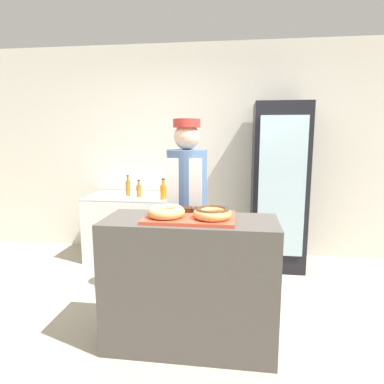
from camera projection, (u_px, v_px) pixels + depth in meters
ground_plane at (190, 343)px, 2.60m from camera, size 14.00×14.00×0.00m
wall_back at (213, 151)px, 4.46m from camera, size 8.00×0.06×2.70m
display_counter at (190, 283)px, 2.52m from camera, size 1.25×0.52×0.97m
serving_tray at (190, 217)px, 2.44m from camera, size 0.64×0.42×0.02m
donut_light_glaze at (166, 211)px, 2.40m from camera, size 0.27×0.27×0.07m
donut_chocolate_glaze at (212, 213)px, 2.36m from camera, size 0.27×0.27×0.07m
brownie_back_left at (185, 209)px, 2.58m from camera, size 0.10×0.10×0.03m
brownie_back_right at (200, 210)px, 2.56m from camera, size 0.10×0.10×0.03m
baker_person at (187, 210)px, 3.03m from camera, size 0.35×0.35×1.70m
beverage_fridge at (278, 187)px, 4.02m from camera, size 0.61×0.66×1.92m
chest_freezer at (132, 226)px, 4.36m from camera, size 1.07×0.68×0.81m
bottle_amber at (128, 188)px, 4.26m from camera, size 0.06×0.06×0.26m
bottle_orange at (163, 191)px, 4.01m from camera, size 0.08×0.08×0.25m
bottle_amber_b at (139, 190)px, 4.17m from camera, size 0.06×0.06×0.21m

